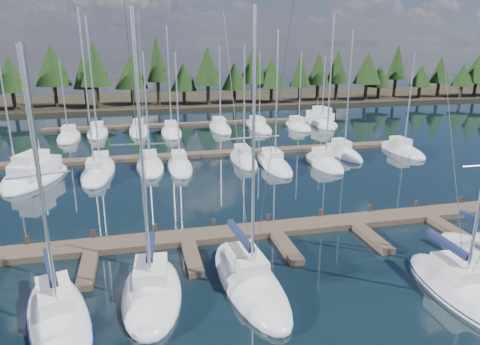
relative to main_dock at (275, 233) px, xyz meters
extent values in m
plane|color=black|center=(0.00, 12.64, -0.20)|extent=(260.00, 260.00, 0.00)
cube|color=black|center=(0.00, 72.64, 0.10)|extent=(220.00, 30.00, 0.60)
cube|color=brown|center=(0.00, 0.64, 0.00)|extent=(44.00, 2.00, 0.40)
cube|color=brown|center=(-12.00, -2.36, 0.00)|extent=(0.90, 4.00, 0.40)
cube|color=brown|center=(-6.00, -2.36, 0.00)|extent=(0.90, 4.00, 0.40)
cube|color=brown|center=(0.00, -2.36, 0.00)|extent=(0.90, 4.00, 0.40)
cube|color=brown|center=(6.00, -2.36, 0.00)|extent=(0.90, 4.00, 0.40)
cube|color=brown|center=(12.00, -2.36, 0.00)|extent=(0.90, 4.00, 0.40)
cylinder|color=#31251B|center=(-16.00, 1.64, 0.25)|extent=(0.26, 0.26, 0.90)
cylinder|color=#31251B|center=(-12.00, 1.64, 0.25)|extent=(0.26, 0.26, 0.90)
cylinder|color=#31251B|center=(-8.00, 1.64, 0.25)|extent=(0.26, 0.26, 0.90)
cylinder|color=#31251B|center=(-4.00, 1.64, 0.25)|extent=(0.26, 0.26, 0.90)
cylinder|color=#31251B|center=(0.00, 1.64, 0.25)|extent=(0.26, 0.26, 0.90)
cylinder|color=#31251B|center=(4.00, 1.64, 0.25)|extent=(0.26, 0.26, 0.90)
cylinder|color=#31251B|center=(8.00, 1.64, 0.25)|extent=(0.26, 0.26, 0.90)
cylinder|color=#31251B|center=(12.00, 1.64, 0.25)|extent=(0.26, 0.26, 0.90)
cylinder|color=#31251B|center=(16.00, 1.64, 0.25)|extent=(0.26, 0.26, 0.90)
cube|color=brown|center=(0.00, 22.64, 0.00)|extent=(50.00, 1.80, 0.40)
cube|color=brown|center=(0.00, 42.64, 0.00)|extent=(46.00, 1.80, 0.40)
ellipsoid|color=silver|center=(-12.84, -6.85, -0.05)|extent=(4.88, 9.23, 1.90)
cube|color=silver|center=(-12.96, -6.42, 1.15)|extent=(2.16, 3.11, 0.70)
cylinder|color=silver|center=(-12.73, -7.28, 6.62)|extent=(0.20, 0.20, 11.65)
cylinder|color=silver|center=(-13.23, -5.40, 1.90)|extent=(1.11, 3.79, 0.12)
cube|color=#161E3F|center=(-13.23, -5.40, 2.05)|extent=(1.29, 3.68, 0.30)
cylinder|color=silver|center=(-12.73, -7.28, 7.21)|extent=(2.37, 0.69, 0.07)
cylinder|color=#3F3F44|center=(-12.24, -9.11, 6.47)|extent=(1.01, 3.71, 11.96)
cylinder|color=#3F3F44|center=(-13.33, -5.01, 6.47)|extent=(1.24, 4.56, 11.96)
ellipsoid|color=#0B0D39|center=(-12.84, -6.85, 0.02)|extent=(5.07, 9.60, 0.18)
ellipsoid|color=silver|center=(-8.51, -5.61, -0.05)|extent=(3.59, 7.79, 1.90)
cube|color=silver|center=(-8.48, -5.23, 1.15)|extent=(1.84, 2.54, 0.70)
cylinder|color=silver|center=(-8.54, -5.99, 7.35)|extent=(0.17, 0.17, 13.10)
cylinder|color=silver|center=(-8.41, -4.32, 1.90)|extent=(0.37, 3.34, 0.12)
cube|color=#161E3F|center=(-8.41, -4.32, 2.05)|extent=(0.58, 3.20, 0.30)
cylinder|color=silver|center=(-8.54, -5.99, 8.00)|extent=(2.73, 0.27, 0.07)
cylinder|color=#3F3F44|center=(-8.66, -7.62, 7.20)|extent=(0.27, 3.29, 13.41)
cylinder|color=#3F3F44|center=(-8.39, -3.98, 7.20)|extent=(0.33, 4.04, 13.41)
ellipsoid|color=silver|center=(-3.31, -5.67, -0.05)|extent=(3.67, 9.69, 1.90)
cube|color=silver|center=(-3.35, -5.19, 1.15)|extent=(1.84, 3.15, 0.70)
cylinder|color=silver|center=(-3.27, -6.14, 7.42)|extent=(0.17, 0.17, 13.25)
cylinder|color=silver|center=(-3.44, -4.06, 1.90)|extent=(0.46, 4.17, 0.12)
cube|color=#161E3F|center=(-3.44, -4.06, 2.05)|extent=(0.68, 4.00, 0.30)
cylinder|color=silver|center=(-3.27, -6.14, 8.08)|extent=(2.61, 0.28, 0.07)
cylinder|color=#3F3F44|center=(-3.10, -8.17, 7.27)|extent=(0.37, 4.09, 13.55)
cylinder|color=#3F3F44|center=(-3.48, -3.63, 7.27)|extent=(0.44, 5.04, 13.56)
ellipsoid|color=silver|center=(7.13, -9.05, -0.05)|extent=(2.94, 7.89, 1.90)
cube|color=silver|center=(7.15, -8.66, 1.15)|extent=(1.56, 2.54, 0.70)
cylinder|color=silver|center=(7.17, -7.72, 1.90)|extent=(0.22, 3.44, 0.12)
cube|color=#161E3F|center=(7.17, -7.72, 2.05)|extent=(0.45, 3.29, 0.30)
cylinder|color=#3F3F44|center=(7.18, -7.37, 6.23)|extent=(0.15, 4.17, 11.48)
ellipsoid|color=#0B0D39|center=(7.13, -9.05, 0.02)|extent=(3.05, 8.21, 0.18)
ellipsoid|color=silver|center=(-20.12, 16.91, -0.05)|extent=(2.60, 8.23, 1.90)
cube|color=silver|center=(-20.12, 17.32, 1.15)|extent=(1.43, 2.63, 0.70)
cylinder|color=silver|center=(-20.12, 16.50, 6.38)|extent=(0.16, 0.16, 11.16)
ellipsoid|color=silver|center=(-13.12, 16.67, -0.05)|extent=(2.77, 7.68, 1.90)
cube|color=silver|center=(-13.12, 17.06, 1.15)|extent=(1.52, 2.46, 0.70)
cylinder|color=silver|center=(-13.12, 16.29, 8.12)|extent=(0.16, 0.16, 14.66)
ellipsoid|color=silver|center=(-12.77, 19.00, -0.05)|extent=(2.76, 8.99, 1.90)
cube|color=silver|center=(-12.77, 19.45, 1.15)|extent=(1.52, 2.88, 0.70)
cylinder|color=silver|center=(-12.77, 18.55, 7.87)|extent=(0.16, 0.16, 14.14)
ellipsoid|color=silver|center=(-7.82, 18.66, -0.05)|extent=(2.82, 8.10, 1.90)
cube|color=silver|center=(-7.82, 19.07, 1.15)|extent=(1.55, 2.59, 0.70)
cylinder|color=silver|center=(-7.82, 18.26, 6.26)|extent=(0.16, 0.16, 10.92)
ellipsoid|color=silver|center=(-4.78, 17.90, -0.05)|extent=(2.52, 8.01, 1.90)
cube|color=silver|center=(-4.78, 18.30, 1.15)|extent=(1.38, 2.56, 0.70)
cylinder|color=silver|center=(-4.78, 17.50, 6.21)|extent=(0.16, 0.16, 10.83)
ellipsoid|color=silver|center=(2.41, 19.15, -0.05)|extent=(2.46, 8.01, 1.90)
cube|color=silver|center=(2.41, 19.55, 1.15)|extent=(1.35, 2.56, 0.70)
cylinder|color=silver|center=(2.41, 18.75, 6.56)|extent=(0.16, 0.16, 11.53)
ellipsoid|color=silver|center=(5.10, 16.50, -0.05)|extent=(2.69, 9.48, 1.90)
cube|color=silver|center=(5.10, 16.98, 1.15)|extent=(1.48, 3.03, 0.70)
cylinder|color=silver|center=(5.10, 16.03, 7.26)|extent=(0.16, 0.16, 12.93)
ellipsoid|color=silver|center=(10.54, 15.72, -0.05)|extent=(2.81, 7.88, 1.90)
cube|color=silver|center=(10.54, 16.11, 1.15)|extent=(1.55, 2.52, 0.70)
cylinder|color=silver|center=(10.54, 15.33, 8.01)|extent=(0.16, 0.16, 14.43)
ellipsoid|color=silver|center=(14.55, 19.37, -0.05)|extent=(2.43, 8.64, 1.90)
cube|color=silver|center=(14.55, 19.80, 1.15)|extent=(1.34, 2.76, 0.70)
cylinder|color=silver|center=(14.55, 18.94, 7.34)|extent=(0.16, 0.16, 13.08)
ellipsoid|color=silver|center=(22.05, 18.84, -0.05)|extent=(2.60, 8.57, 1.90)
cube|color=silver|center=(22.05, 19.27, 1.15)|extent=(1.43, 2.74, 0.70)
cylinder|color=silver|center=(22.05, 18.41, 6.09)|extent=(0.16, 0.16, 10.58)
ellipsoid|color=silver|center=(-18.24, 36.23, -0.05)|extent=(2.89, 8.62, 1.90)
cube|color=silver|center=(-18.24, 36.66, 1.15)|extent=(1.59, 2.76, 0.70)
cylinder|color=silver|center=(-18.24, 35.80, 5.62)|extent=(0.16, 0.16, 9.64)
ellipsoid|color=silver|center=(-14.61, 38.20, -0.05)|extent=(2.92, 8.60, 1.90)
cube|color=silver|center=(-14.61, 38.63, 1.15)|extent=(1.61, 2.75, 0.70)
cylinder|color=silver|center=(-14.61, 37.77, 6.06)|extent=(0.16, 0.16, 10.53)
ellipsoid|color=silver|center=(-8.76, 38.90, -0.05)|extent=(2.89, 10.36, 1.90)
cube|color=silver|center=(-8.76, 39.42, 1.15)|extent=(1.59, 3.31, 0.70)
cylinder|color=silver|center=(-8.76, 38.38, 7.72)|extent=(0.16, 0.16, 13.85)
ellipsoid|color=silver|center=(-4.17, 36.48, -0.05)|extent=(2.88, 9.61, 1.90)
cube|color=silver|center=(-4.17, 36.96, 1.15)|extent=(1.58, 3.08, 0.70)
cylinder|color=silver|center=(-4.17, 36.00, 7.78)|extent=(0.16, 0.16, 13.97)
ellipsoid|color=silver|center=(3.38, 38.28, -0.05)|extent=(2.90, 10.14, 1.90)
cube|color=silver|center=(3.38, 38.78, 1.15)|extent=(1.59, 3.25, 0.70)
cylinder|color=silver|center=(3.38, 37.77, 6.51)|extent=(0.16, 0.16, 11.42)
ellipsoid|color=silver|center=(9.31, 37.66, -0.05)|extent=(2.99, 10.86, 1.90)
cube|color=silver|center=(9.31, 38.20, 1.15)|extent=(1.64, 3.48, 0.70)
cylinder|color=silver|center=(9.31, 37.11, 6.06)|extent=(0.16, 0.16, 10.52)
ellipsoid|color=silver|center=(15.39, 36.56, -0.05)|extent=(2.99, 8.04, 1.90)
cube|color=silver|center=(15.39, 36.96, 1.15)|extent=(1.64, 2.57, 0.70)
cylinder|color=silver|center=(15.39, 36.16, 6.12)|extent=(0.16, 0.16, 10.65)
ellipsoid|color=silver|center=(19.76, 37.85, -0.05)|extent=(2.75, 9.54, 1.90)
cube|color=silver|center=(19.76, 38.33, 1.15)|extent=(1.51, 3.05, 0.70)
cylinder|color=silver|center=(19.76, 37.38, 5.73)|extent=(0.16, 0.16, 9.87)
ellipsoid|color=silver|center=(-18.44, 16.80, -0.10)|extent=(6.33, 9.97, 1.89)
cube|color=silver|center=(-18.44, 16.80, 1.16)|extent=(4.07, 5.71, 1.26)
cube|color=silver|center=(-18.60, 16.35, 2.22)|extent=(2.81, 3.72, 0.95)
cylinder|color=silver|center=(-18.10, 17.68, 2.85)|extent=(0.10, 0.10, 1.68)
ellipsoid|color=silver|center=(20.43, 39.68, -0.10)|extent=(4.71, 9.35, 1.79)
cube|color=silver|center=(20.43, 39.68, 1.09)|extent=(3.18, 5.26, 1.19)
cube|color=silver|center=(20.52, 39.25, 2.08)|extent=(2.23, 3.39, 0.89)
cylinder|color=silver|center=(20.25, 40.56, 2.67)|extent=(0.09, 0.09, 1.59)
cylinder|color=black|center=(-31.34, 62.85, 2.10)|extent=(0.70, 0.70, 3.41)
cone|color=black|center=(-31.34, 62.85, 7.12)|extent=(6.00, 6.00, 6.63)
ellipsoid|color=black|center=(-30.84, 62.85, 5.60)|extent=(3.60, 3.60, 3.60)
cylinder|color=black|center=(-24.47, 65.98, 2.44)|extent=(0.70, 0.70, 4.09)
cone|color=black|center=(-24.47, 65.98, 8.47)|extent=(6.81, 6.81, 7.96)
ellipsoid|color=black|center=(-23.97, 65.98, 6.65)|extent=(4.08, 4.08, 4.08)
cylinder|color=black|center=(-18.61, 65.15, 2.13)|extent=(0.70, 0.70, 3.46)
cone|color=black|center=(-18.61, 65.15, 7.22)|extent=(4.54, 4.54, 6.73)
ellipsoid|color=black|center=(-18.11, 65.15, 5.69)|extent=(2.72, 2.72, 2.72)
cylinder|color=black|center=(-16.17, 61.45, 2.51)|extent=(0.70, 0.70, 4.22)
cone|color=black|center=(-16.17, 61.45, 8.73)|extent=(5.64, 5.64, 8.21)
ellipsoid|color=black|center=(-15.67, 61.45, 6.85)|extent=(3.38, 3.38, 3.38)
cylinder|color=black|center=(-9.67, 65.04, 2.06)|extent=(0.70, 0.70, 3.32)
cone|color=black|center=(-9.67, 65.04, 6.95)|extent=(6.58, 6.58, 6.46)
ellipsoid|color=black|center=(-9.17, 65.04, 5.47)|extent=(3.95, 3.95, 3.95)
cylinder|color=black|center=(-4.49, 63.56, 2.73)|extent=(0.70, 0.70, 4.66)
cone|color=black|center=(-4.49, 63.56, 9.59)|extent=(4.14, 4.14, 9.07)
ellipsoid|color=black|center=(-3.99, 63.56, 7.52)|extent=(2.49, 2.49, 2.49)
cylinder|color=black|center=(0.65, 63.50, 1.79)|extent=(0.70, 0.70, 2.79)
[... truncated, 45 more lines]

